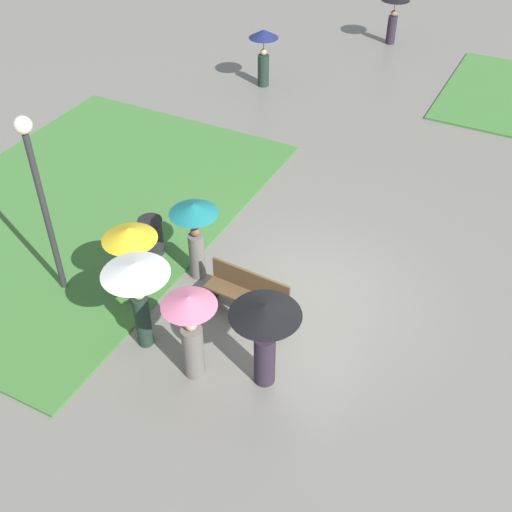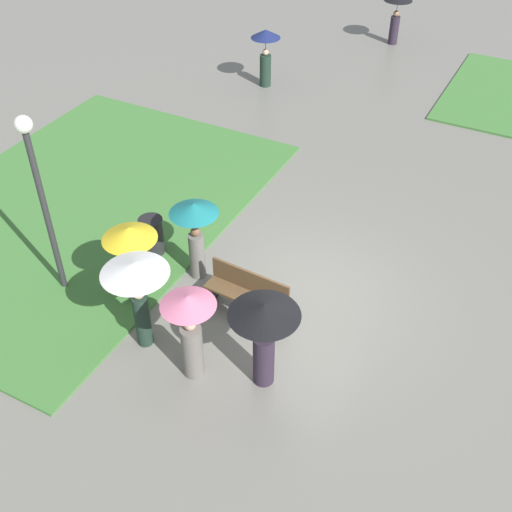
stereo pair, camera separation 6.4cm
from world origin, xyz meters
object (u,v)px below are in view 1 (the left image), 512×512
Objects in this scene: trash_bin at (152,237)px; lone_walker_mid_plaza at (264,48)px; crowd_person_black at (265,326)px; lamp_post at (38,184)px; park_bench at (248,292)px; crowd_person_pink at (191,326)px; crowd_person_yellow at (131,249)px; crowd_person_white at (137,282)px; lone_walker_far_path at (395,7)px; crowd_person_teal at (195,225)px.

lone_walker_mid_plaza is (-1.71, 8.65, 0.77)m from trash_bin.
crowd_person_black is (3.69, -2.00, 0.88)m from trash_bin.
lamp_post reaches higher than lone_walker_mid_plaza.
park_bench is 1.96m from crowd_person_pink.
crowd_person_white is at bearing 169.84° from crowd_person_yellow.
crowd_person_white reaches higher than crowd_person_black.
crowd_person_pink is at bearing -32.39° from lone_walker_far_path.
lamp_post is at bearing 96.45° from crowd_person_white.
crowd_person_teal reaches higher than trash_bin.
crowd_person_black is (4.68, -0.25, -1.18)m from lamp_post.
crowd_person_black is 16.16m from lone_walker_far_path.
lone_walker_far_path is at bearing 88.82° from crowd_person_teal.
crowd_person_yellow is (0.58, -1.36, 0.87)m from trash_bin.
lone_walker_far_path is (-2.92, 15.89, -0.05)m from crowd_person_black.
crowd_person_yellow is (-2.04, -0.77, 0.86)m from park_bench.
crowd_person_yellow is at bearing -39.24° from lone_walker_far_path.
lamp_post is 4.22× the size of trash_bin.
lone_walker_far_path is (0.77, 13.89, 0.83)m from trash_bin.
lone_walker_far_path is at bearing 130.19° from lone_walker_mid_plaza.
crowd_person_teal is at bearing -36.71° from lone_walker_far_path.
crowd_person_pink reaches higher than crowd_person_black.
lone_walker_mid_plaza is (-2.47, -5.24, -0.06)m from lone_walker_far_path.
crowd_person_teal reaches higher than lone_walker_far_path.
crowd_person_teal is 0.94× the size of crowd_person_white.
trash_bin is 0.50× the size of crowd_person_yellow.
lamp_post is at bearing -22.52° from crowd_person_black.
lamp_post reaches higher than park_bench.
lamp_post is 2.12× the size of crowd_person_black.
crowd_person_black is at bearing -49.47° from park_bench.
park_bench is 0.95× the size of crowd_person_yellow.
crowd_person_white is 16.13m from lone_walker_far_path.
lamp_post is 15.79m from lone_walker_far_path.
lamp_post is 3.83m from crowd_person_pink.
trash_bin is 2.81m from crowd_person_white.
lone_walker_far_path is at bearing 86.84° from trash_bin.
crowd_person_white reaches higher than crowd_person_pink.
crowd_person_pink is 2.62m from crowd_person_teal.
crowd_person_black is (3.11, -0.64, 0.01)m from crowd_person_yellow.
park_bench is at bearing -12.79° from trash_bin.
crowd_person_teal is (-2.47, 1.85, -0.05)m from crowd_person_black.
trash_bin is at bearing 170.00° from crowd_person_teal.
crowd_person_yellow is at bearing 13.82° from lamp_post.
crowd_person_white is at bearing -36.49° from lone_walker_far_path.
lone_walker_far_path is 0.98× the size of lone_walker_mid_plaza.
park_bench is 0.94× the size of crowd_person_black.
crowd_person_teal is (0.63, 1.21, -0.04)m from crowd_person_yellow.
crowd_person_white is at bearing -13.99° from crowd_person_black.
lamp_post is at bearing 5.44° from crowd_person_pink.
park_bench is 0.94× the size of crowd_person_pink.
trash_bin is 0.52× the size of lone_walker_far_path.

